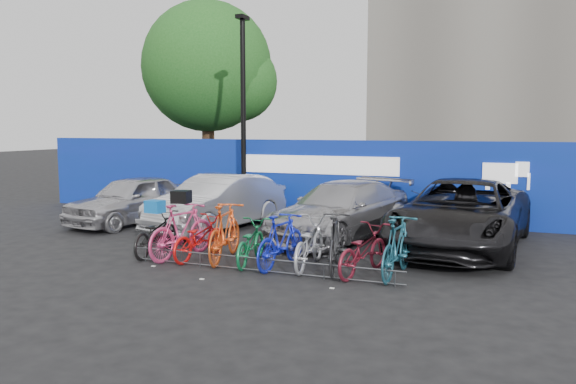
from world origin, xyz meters
The scene contains 21 objects.
ground centered at (0.00, 0.00, 0.00)m, with size 100.00×100.00×0.00m, color black.
hoarding centered at (0.01, 6.00, 1.20)m, with size 22.00×0.18×2.40m.
tree centered at (-6.77, 10.06, 5.07)m, with size 5.40×5.20×7.80m.
lamppost centered at (-3.20, 5.40, 3.27)m, with size 0.25×0.50×6.11m.
bike_rack centered at (0.00, -0.60, 0.16)m, with size 5.60×0.03×0.30m.
car_0 centered at (-5.71, 3.17, 0.70)m, with size 1.66×4.13×1.41m, color #B4B2B7.
car_1 centered at (-2.94, 3.22, 0.75)m, with size 1.58×4.53×1.49m, color silver.
car_2 centered at (0.52, 3.29, 0.71)m, with size 1.98×4.86×1.41m, color #A8A7AC.
car_3 centered at (3.43, 3.11, 0.79)m, with size 2.63×5.70×1.58m, color black.
bike_0 centered at (-2.75, 0.01, 0.47)m, with size 0.62×1.77×0.93m, color black.
bike_1 centered at (-2.05, -0.05, 0.59)m, with size 0.56×1.97×1.19m, color #DF407D.
bike_2 centered at (-1.65, -0.01, 0.45)m, with size 0.60×1.73×0.91m, color red.
bike_3 centered at (-1.07, 0.04, 0.61)m, with size 0.57×2.03×1.22m, color #EE531B.
bike_4 centered at (-0.46, -0.02, 0.45)m, with size 0.59×1.70×0.89m, color #117B41.
bike_5 centered at (0.24, -0.07, 0.54)m, with size 0.51×1.81×1.09m, color #1422C7.
bike_6 centered at (0.75, 0.13, 0.50)m, with size 0.66×1.90×1.00m, color #AAADB3.
bike_7 centered at (1.30, 0.07, 0.57)m, with size 0.53×1.88×1.13m, color #28292B.
bike_8 centered at (1.88, -0.02, 0.47)m, with size 0.63×1.80×0.95m, color maroon.
bike_9 centered at (2.51, 0.04, 0.57)m, with size 0.54×1.91×1.15m, color #1D5669.
cargo_crate centered at (-2.75, 0.01, 1.07)m, with size 0.38×0.29×0.27m, color blue.
cargo_topcase centered at (-2.05, -0.05, 1.32)m, with size 0.36×0.32×0.27m, color black.
Camera 1 is at (4.31, -10.20, 2.78)m, focal length 35.00 mm.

